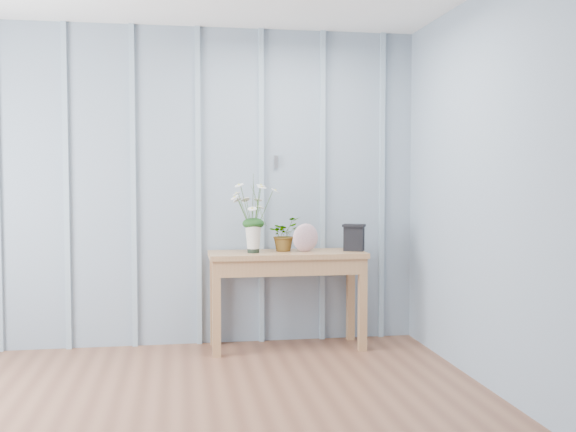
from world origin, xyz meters
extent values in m
cube|color=#8596A6|center=(0.00, 2.25, 1.25)|extent=(4.00, 0.01, 2.50)
cube|color=#A4A3A8|center=(0.87, 2.23, 1.45)|extent=(0.03, 0.01, 0.10)
cube|color=#8AA2B1|center=(-0.75, 2.23, 1.25)|extent=(0.04, 0.03, 2.50)
cube|color=#8AA2B1|center=(-0.25, 2.23, 1.25)|extent=(0.04, 0.03, 2.50)
cube|color=#8AA2B1|center=(0.25, 2.23, 1.25)|extent=(0.04, 0.03, 2.50)
cube|color=#8AA2B1|center=(0.75, 2.23, 1.25)|extent=(0.04, 0.03, 2.50)
cube|color=#8AA2B1|center=(1.25, 2.23, 1.25)|extent=(0.04, 0.03, 2.50)
cube|color=#8AA2B1|center=(1.75, 2.23, 1.25)|extent=(0.04, 0.03, 2.50)
cube|color=#9A6E45|center=(0.92, 1.99, 0.73)|extent=(1.20, 0.45, 0.04)
cube|color=#9A6E45|center=(0.92, 1.99, 0.65)|extent=(1.13, 0.42, 0.12)
cube|color=#9A6E45|center=(0.36, 1.81, 0.35)|extent=(0.06, 0.06, 0.71)
cube|color=#9A6E45|center=(1.47, 1.81, 0.35)|extent=(0.06, 0.06, 0.71)
cube|color=#9A6E45|center=(0.36, 2.17, 0.35)|extent=(0.06, 0.06, 0.71)
cube|color=#9A6E45|center=(1.47, 2.17, 0.35)|extent=(0.06, 0.06, 0.71)
cylinder|color=black|center=(0.66, 1.97, 0.78)|extent=(0.09, 0.09, 0.06)
cone|color=silver|center=(0.66, 1.97, 0.87)|extent=(0.16, 0.16, 0.21)
ellipsoid|color=#113913|center=(0.66, 1.97, 0.97)|extent=(0.17, 0.14, 0.09)
imported|color=#113913|center=(0.90, 2.06, 0.88)|extent=(0.32, 0.31, 0.26)
ellipsoid|color=#924B68|center=(1.06, 1.97, 0.86)|extent=(0.23, 0.13, 0.22)
cube|color=black|center=(1.45, 1.98, 0.84)|extent=(0.18, 0.16, 0.19)
cube|color=black|center=(1.45, 1.98, 0.95)|extent=(0.21, 0.19, 0.02)
camera|label=1|loc=(0.09, -3.11, 1.31)|focal=42.00mm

